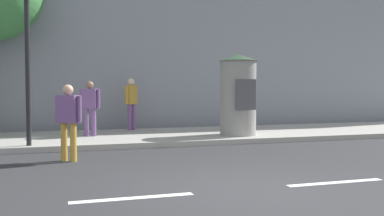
# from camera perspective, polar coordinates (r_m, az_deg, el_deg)

# --- Properties ---
(ground_plane) EXTENTS (80.00, 80.00, 0.00)m
(ground_plane) POSITION_cam_1_polar(r_m,az_deg,el_deg) (7.01, 6.50, -10.51)
(ground_plane) COLOR #2B2B2D
(sidewalk_curb) EXTENTS (36.00, 4.00, 0.15)m
(sidewalk_curb) POSITION_cam_1_polar(r_m,az_deg,el_deg) (13.61, -5.65, -3.74)
(sidewalk_curb) COLOR #9E9B93
(sidewalk_curb) RESTS_ON ground_plane
(lane_markings) EXTENTS (25.80, 0.16, 0.01)m
(lane_markings) POSITION_cam_1_polar(r_m,az_deg,el_deg) (7.01, 6.50, -10.48)
(lane_markings) COLOR silver
(lane_markings) RESTS_ON ground_plane
(traffic_light) EXTENTS (0.24, 0.45, 4.40)m
(traffic_light) POSITION_cam_1_polar(r_m,az_deg,el_deg) (11.58, -20.65, 9.99)
(traffic_light) COLOR black
(traffic_light) RESTS_ON sidewalk_curb
(poster_column) EXTENTS (1.19, 1.19, 2.45)m
(poster_column) POSITION_cam_1_polar(r_m,az_deg,el_deg) (13.38, 6.01, 1.81)
(poster_column) COLOR gray
(poster_column) RESTS_ON sidewalk_curb
(pedestrian_in_light_jacket) EXTENTS (0.54, 0.50, 1.66)m
(pedestrian_in_light_jacket) POSITION_cam_1_polar(r_m,az_deg,el_deg) (9.84, -15.75, -0.99)
(pedestrian_in_light_jacket) COLOR #B78C33
(pedestrian_in_light_jacket) RESTS_ON ground_plane
(pedestrian_near_pole) EXTENTS (0.47, 0.48, 1.75)m
(pedestrian_near_pole) POSITION_cam_1_polar(r_m,az_deg,el_deg) (14.95, -7.88, 1.08)
(pedestrian_near_pole) COLOR #724C84
(pedestrian_near_pole) RESTS_ON sidewalk_curb
(pedestrian_in_dark_shirt) EXTENTS (0.57, 0.53, 1.63)m
(pedestrian_in_dark_shirt) POSITION_cam_1_polar(r_m,az_deg,el_deg) (13.38, -13.06, 0.62)
(pedestrian_in_dark_shirt) COLOR #724C84
(pedestrian_in_dark_shirt) RESTS_ON sidewalk_curb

